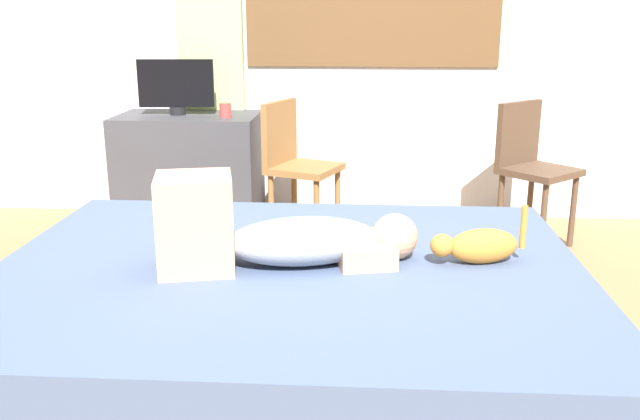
{
  "coord_description": "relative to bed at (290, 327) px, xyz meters",
  "views": [
    {
      "loc": [
        0.23,
        -2.2,
        1.36
      ],
      "look_at": [
        0.06,
        0.33,
        0.64
      ],
      "focal_mm": 38.72,
      "sensor_mm": 36.0,
      "label": 1
    }
  ],
  "objects": [
    {
      "name": "tv_monitor",
      "position": [
        -0.94,
        2.02,
        0.68
      ],
      "size": [
        0.48,
        0.1,
        0.35
      ],
      "color": "black",
      "rests_on": "desk"
    },
    {
      "name": "curtain_left",
      "position": [
        -0.77,
        2.3,
        0.95
      ],
      "size": [
        0.44,
        0.06,
        2.37
      ],
      "primitive_type": "cube",
      "color": "#ADCC75",
      "rests_on": "ground"
    },
    {
      "name": "ground_plane",
      "position": [
        0.04,
        -0.13,
        -0.24
      ],
      "size": [
        16.0,
        16.0,
        0.0
      ],
      "primitive_type": "plane",
      "color": "olive"
    },
    {
      "name": "cup",
      "position": [
        -0.61,
        1.92,
        0.54
      ],
      "size": [
        0.07,
        0.07,
        0.09
      ],
      "primitive_type": "cylinder",
      "color": "#B23D38",
      "rests_on": "desk"
    },
    {
      "name": "chair_by_desk",
      "position": [
        -0.16,
        1.76,
        0.27
      ],
      "size": [
        0.49,
        0.49,
        0.86
      ],
      "color": "brown",
      "rests_on": "ground"
    },
    {
      "name": "desk",
      "position": [
        -0.88,
        2.02,
        0.13
      ],
      "size": [
        0.9,
        0.56,
        0.74
      ],
      "color": "#38383D",
      "rests_on": "ground"
    },
    {
      "name": "bed",
      "position": [
        0.0,
        0.0,
        0.0
      ],
      "size": [
        2.19,
        1.73,
        0.49
      ],
      "color": "#38383D",
      "rests_on": "ground"
    },
    {
      "name": "cat",
      "position": [
        0.68,
        0.06,
        0.31
      ],
      "size": [
        0.35,
        0.16,
        0.21
      ],
      "color": "#C67A2D",
      "rests_on": "bed"
    },
    {
      "name": "person_lying",
      "position": [
        -0.04,
        -0.0,
        0.36
      ],
      "size": [
        0.94,
        0.44,
        0.34
      ],
      "color": "#8C939E",
      "rests_on": "bed"
    },
    {
      "name": "chair_spare",
      "position": [
        1.26,
        1.81,
        0.27
      ],
      "size": [
        0.54,
        0.54,
        0.86
      ],
      "color": "#4C3828",
      "rests_on": "ground"
    }
  ]
}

